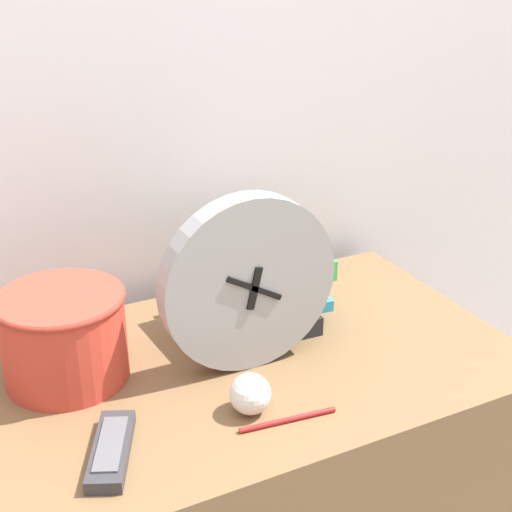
{
  "coord_description": "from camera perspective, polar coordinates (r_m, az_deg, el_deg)",
  "views": [
    {
      "loc": [
        -0.38,
        -0.65,
        1.41
      ],
      "look_at": [
        0.11,
        0.33,
        0.92
      ],
      "focal_mm": 50.0,
      "sensor_mm": 36.0,
      "label": 1
    }
  ],
  "objects": [
    {
      "name": "wall_back",
      "position": [
        1.35,
        -10.34,
        14.76
      ],
      "size": [
        6.0,
        0.04,
        2.4
      ],
      "color": "silver",
      "rests_on": "ground_plane"
    },
    {
      "name": "tv_remote",
      "position": [
        1.03,
        -11.5,
        -14.94
      ],
      "size": [
        0.11,
        0.16,
        0.02
      ],
      "color": "#333338",
      "rests_on": "desk"
    },
    {
      "name": "book_stack",
      "position": [
        1.29,
        0.49,
        -2.27
      ],
      "size": [
        0.24,
        0.19,
        0.15
      ],
      "color": "#232328",
      "rests_on": "desk"
    },
    {
      "name": "pen",
      "position": [
        1.08,
        2.59,
        -12.95
      ],
      "size": [
        0.15,
        0.02,
        0.01
      ],
      "color": "#B21E1E",
      "rests_on": "desk"
    },
    {
      "name": "desk_clock",
      "position": [
        1.14,
        -0.56,
        -2.21
      ],
      "size": [
        0.3,
        0.05,
        0.3
      ],
      "color": "#99999E",
      "rests_on": "desk"
    },
    {
      "name": "crumpled_paper_ball",
      "position": [
        1.08,
        -0.47,
        -10.97
      ],
      "size": [
        0.06,
        0.06,
        0.06
      ],
      "color": "white",
      "rests_on": "desk"
    },
    {
      "name": "basket",
      "position": [
        1.18,
        -15.14,
        -6.04
      ],
      "size": [
        0.21,
        0.21,
        0.15
      ],
      "color": "#C63D2D",
      "rests_on": "desk"
    }
  ]
}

